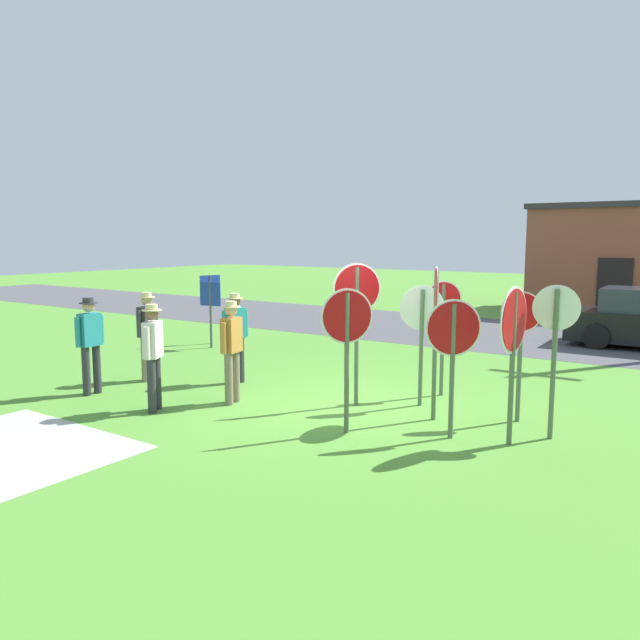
# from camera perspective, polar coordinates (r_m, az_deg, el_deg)

# --- Properties ---
(ground_plane) EXTENTS (80.00, 80.00, 0.00)m
(ground_plane) POSITION_cam_1_polar(r_m,az_deg,el_deg) (10.37, 2.96, -7.98)
(ground_plane) COLOR #518E33
(street_asphalt) EXTENTS (60.00, 6.40, 0.01)m
(street_asphalt) POSITION_cam_1_polar(r_m,az_deg,el_deg) (18.61, 17.85, -1.35)
(street_asphalt) COLOR #4C4C51
(street_asphalt) RESTS_ON ground
(concrete_path) EXTENTS (3.20, 2.40, 0.01)m
(concrete_path) POSITION_cam_1_polar(r_m,az_deg,el_deg) (9.35, -26.89, -10.53)
(concrete_path) COLOR #ADAAA3
(concrete_path) RESTS_ON ground
(building_background) EXTENTS (6.30, 4.89, 4.01)m
(building_background) POSITION_cam_1_polar(r_m,az_deg,el_deg) (25.62, 26.45, 5.08)
(building_background) COLOR brown
(building_background) RESTS_ON ground
(stop_sign_nearest) EXTENTS (0.47, 0.64, 2.08)m
(stop_sign_nearest) POSITION_cam_1_polar(r_m,az_deg,el_deg) (8.71, 2.50, -1.39)
(stop_sign_nearest) COLOR #51664C
(stop_sign_nearest) RESTS_ON ground
(stop_sign_leaning_left) EXTENTS (0.37, 0.71, 2.36)m
(stop_sign_leaning_left) POSITION_cam_1_polar(r_m,az_deg,el_deg) (9.47, 10.61, 0.43)
(stop_sign_leaning_left) COLOR #51664C
(stop_sign_leaning_left) RESTS_ON ground
(stop_sign_low_front) EXTENTS (0.62, 0.46, 2.01)m
(stop_sign_low_front) POSITION_cam_1_polar(r_m,az_deg,el_deg) (10.27, 9.36, -0.41)
(stop_sign_low_front) COLOR #51664C
(stop_sign_low_front) RESTS_ON ground
(stop_sign_rear_right) EXTENTS (0.08, 0.90, 2.15)m
(stop_sign_rear_right) POSITION_cam_1_polar(r_m,az_deg,el_deg) (8.58, 17.42, -1.48)
(stop_sign_rear_right) COLOR #51664C
(stop_sign_rear_right) RESTS_ON ground
(stop_sign_tallest) EXTENTS (0.52, 0.38, 2.04)m
(stop_sign_tallest) POSITION_cam_1_polar(r_m,az_deg,el_deg) (11.03, 11.27, 0.05)
(stop_sign_tallest) COLOR #51664C
(stop_sign_tallest) RESTS_ON ground
(stop_sign_rear_left) EXTENTS (0.61, 0.20, 2.15)m
(stop_sign_rear_left) POSITION_cam_1_polar(r_m,az_deg,el_deg) (9.00, 20.85, -1.53)
(stop_sign_rear_left) COLOR #51664C
(stop_sign_rear_left) RESTS_ON ground
(stop_sign_leaning_right) EXTENTS (0.54, 0.64, 2.37)m
(stop_sign_leaning_right) POSITION_cam_1_polar(r_m,az_deg,el_deg) (10.14, 3.42, 1.11)
(stop_sign_leaning_right) COLOR #51664C
(stop_sign_leaning_right) RESTS_ON ground
(stop_sign_far_back) EXTENTS (0.59, 0.54, 1.95)m
(stop_sign_far_back) POSITION_cam_1_polar(r_m,az_deg,el_deg) (8.67, 12.16, -2.21)
(stop_sign_far_back) COLOR #51664C
(stop_sign_far_back) RESTS_ON ground
(stop_sign_center_cluster) EXTENTS (0.54, 0.30, 1.99)m
(stop_sign_center_cluster) POSITION_cam_1_polar(r_m,az_deg,el_deg) (9.74, 18.03, -1.40)
(stop_sign_center_cluster) COLOR #51664C
(stop_sign_center_cluster) RESTS_ON ground
(person_on_left) EXTENTS (0.36, 0.51, 1.74)m
(person_on_left) POSITION_cam_1_polar(r_m,az_deg,el_deg) (10.23, -15.14, -2.78)
(person_on_left) COLOR #2D2D33
(person_on_left) RESTS_ON ground
(person_in_teal) EXTENTS (0.31, 0.57, 1.74)m
(person_in_teal) POSITION_cam_1_polar(r_m,az_deg,el_deg) (11.68, -20.44, -1.74)
(person_in_teal) COLOR #2D2D33
(person_in_teal) RESTS_ON ground
(person_near_signs) EXTENTS (0.31, 0.56, 1.74)m
(person_near_signs) POSITION_cam_1_polar(r_m,az_deg,el_deg) (10.45, -8.15, -2.38)
(person_near_signs) COLOR #7A6B56
(person_near_signs) RESTS_ON ground
(person_holding_notes) EXTENTS (0.42, 0.55, 1.74)m
(person_holding_notes) POSITION_cam_1_polar(r_m,az_deg,el_deg) (11.92, -7.87, -1.02)
(person_holding_notes) COLOR #2D2D33
(person_holding_notes) RESTS_ON ground
(person_in_dark_shirt) EXTENTS (0.31, 0.56, 1.74)m
(person_in_dark_shirt) POSITION_cam_1_polar(r_m,az_deg,el_deg) (12.46, -15.60, -0.98)
(person_in_dark_shirt) COLOR #7A6B56
(person_in_dark_shirt) RESTS_ON ground
(info_panel_leftmost) EXTENTS (0.59, 0.14, 1.67)m
(info_panel_leftmost) POSITION_cam_1_polar(r_m,az_deg,el_deg) (15.83, -10.07, 1.58)
(info_panel_leftmost) COLOR #4C4C51
(info_panel_leftmost) RESTS_ON ground
(info_panel_middle) EXTENTS (0.17, 0.59, 1.81)m
(info_panel_middle) POSITION_cam_1_polar(r_m,az_deg,el_deg) (16.44, -10.08, 2.14)
(info_panel_middle) COLOR #4C4C51
(info_panel_middle) RESTS_ON ground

